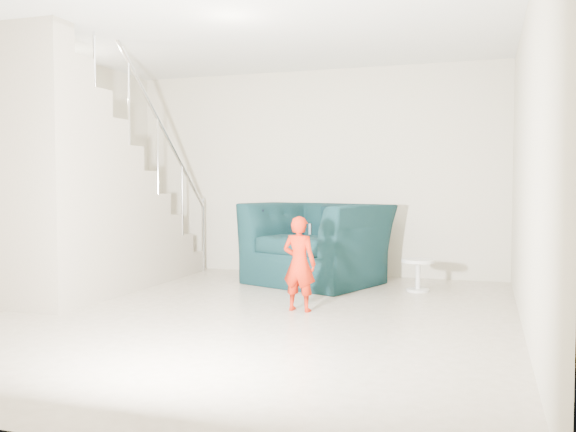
{
  "coord_description": "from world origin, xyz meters",
  "views": [
    {
      "loc": [
        2.19,
        -5.08,
        1.2
      ],
      "look_at": [
        0.15,
        1.2,
        0.85
      ],
      "focal_mm": 38.0,
      "sensor_mm": 36.0,
      "label": 1
    }
  ],
  "objects_px": {
    "side_table": "(418,270)",
    "staircase": "(83,207)",
    "toddler": "(299,264)",
    "armchair": "(317,243)"
  },
  "relations": [
    {
      "from": "side_table",
      "to": "staircase",
      "type": "relative_size",
      "value": 0.1
    },
    {
      "from": "toddler",
      "to": "staircase",
      "type": "distance_m",
      "value": 2.59
    },
    {
      "from": "toddler",
      "to": "staircase",
      "type": "xyz_separation_m",
      "value": [
        -2.53,
        0.19,
        0.5
      ]
    },
    {
      "from": "toddler",
      "to": "staircase",
      "type": "height_order",
      "value": "staircase"
    },
    {
      "from": "armchair",
      "to": "side_table",
      "type": "distance_m",
      "value": 1.26
    },
    {
      "from": "armchair",
      "to": "side_table",
      "type": "bearing_deg",
      "value": 10.86
    },
    {
      "from": "staircase",
      "to": "armchair",
      "type": "bearing_deg",
      "value": 32.54
    },
    {
      "from": "toddler",
      "to": "side_table",
      "type": "distance_m",
      "value": 1.72
    },
    {
      "from": "side_table",
      "to": "toddler",
      "type": "bearing_deg",
      "value": -123.98
    },
    {
      "from": "side_table",
      "to": "staircase",
      "type": "xyz_separation_m",
      "value": [
        -3.49,
        -1.23,
        0.71
      ]
    }
  ]
}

